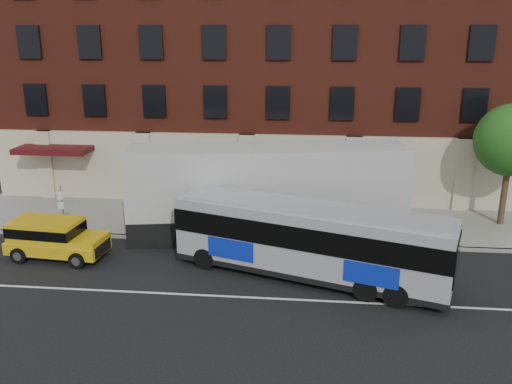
# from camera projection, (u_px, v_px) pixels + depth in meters

# --- Properties ---
(ground) EXTENTS (120.00, 120.00, 0.00)m
(ground) POSITION_uv_depth(u_px,v_px,m) (211.00, 302.00, 19.92)
(ground) COLOR black
(ground) RESTS_ON ground
(sidewalk) EXTENTS (60.00, 6.00, 0.15)m
(sidewalk) POSITION_uv_depth(u_px,v_px,m) (241.00, 219.00, 28.47)
(sidewalk) COLOR gray
(sidewalk) RESTS_ON ground
(kerb) EXTENTS (60.00, 0.25, 0.15)m
(kerb) POSITION_uv_depth(u_px,v_px,m) (233.00, 240.00, 25.61)
(kerb) COLOR gray
(kerb) RESTS_ON ground
(lane_line) EXTENTS (60.00, 0.12, 0.01)m
(lane_line) POSITION_uv_depth(u_px,v_px,m) (213.00, 296.00, 20.39)
(lane_line) COLOR silver
(lane_line) RESTS_ON ground
(building) EXTENTS (30.00, 12.10, 15.00)m
(building) POSITION_uv_depth(u_px,v_px,m) (256.00, 66.00, 33.85)
(building) COLOR #5D2116
(building) RESTS_ON sidewalk
(sign_pole) EXTENTS (0.30, 0.20, 2.50)m
(sign_pole) POSITION_uv_depth(u_px,v_px,m) (62.00, 207.00, 26.16)
(sign_pole) COLOR gray
(sign_pole) RESTS_ON ground
(street_tree) EXTENTS (3.60, 3.60, 6.20)m
(street_tree) POSITION_uv_depth(u_px,v_px,m) (512.00, 143.00, 26.39)
(street_tree) COLOR #37261B
(street_tree) RESTS_ON sidewalk
(city_bus) EXTENTS (11.43, 5.89, 3.08)m
(city_bus) POSITION_uv_depth(u_px,v_px,m) (310.00, 238.00, 21.47)
(city_bus) COLOR #91949A
(city_bus) RESTS_ON ground
(yellow_suv) EXTENTS (4.63, 2.31, 1.74)m
(yellow_suv) POSITION_uv_depth(u_px,v_px,m) (53.00, 236.00, 23.60)
(yellow_suv) COLOR gold
(yellow_suv) RESTS_ON ground
(shipping_container) EXTENTS (13.63, 5.00, 4.45)m
(shipping_container) POSITION_uv_depth(u_px,v_px,m) (268.00, 193.00, 25.88)
(shipping_container) COLOR black
(shipping_container) RESTS_ON ground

